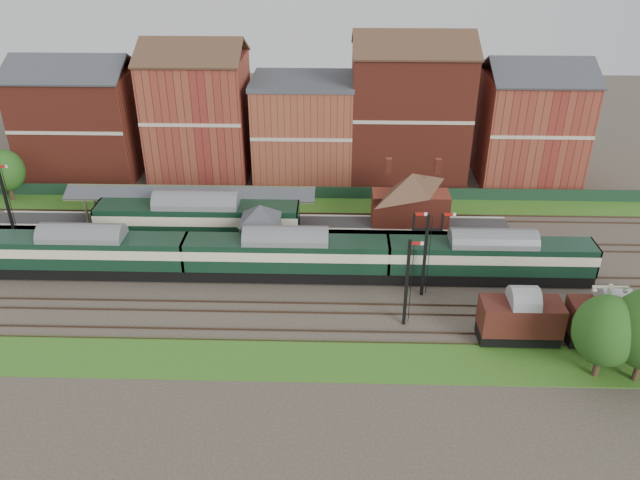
{
  "coord_description": "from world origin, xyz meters",
  "views": [
    {
      "loc": [
        4.19,
        -49.75,
        31.05
      ],
      "look_at": [
        2.73,
        2.0,
        3.0
      ],
      "focal_mm": 35.0,
      "sensor_mm": 36.0,
      "label": 1
    }
  ],
  "objects_px": {
    "signal_box": "(261,231)",
    "semaphore_bracket": "(426,250)",
    "goods_van_a": "(520,318)",
    "dmu_train": "(286,254)",
    "platform_railcar": "(198,220)"
  },
  "relations": [
    {
      "from": "platform_railcar",
      "to": "goods_van_a",
      "type": "relative_size",
      "value": 3.24
    },
    {
      "from": "platform_railcar",
      "to": "goods_van_a",
      "type": "height_order",
      "value": "platform_railcar"
    },
    {
      "from": "semaphore_bracket",
      "to": "platform_railcar",
      "type": "bearing_deg",
      "value": 157.58
    },
    {
      "from": "signal_box",
      "to": "goods_van_a",
      "type": "distance_m",
      "value": 25.1
    },
    {
      "from": "semaphore_bracket",
      "to": "platform_railcar",
      "type": "height_order",
      "value": "semaphore_bracket"
    },
    {
      "from": "goods_van_a",
      "to": "dmu_train",
      "type": "bearing_deg",
      "value": 154.89
    },
    {
      "from": "semaphore_bracket",
      "to": "dmu_train",
      "type": "distance_m",
      "value": 12.78
    },
    {
      "from": "dmu_train",
      "to": "platform_railcar",
      "type": "distance_m",
      "value": 11.48
    },
    {
      "from": "signal_box",
      "to": "goods_van_a",
      "type": "height_order",
      "value": "signal_box"
    },
    {
      "from": "platform_railcar",
      "to": "goods_van_a",
      "type": "distance_m",
      "value": 32.59
    },
    {
      "from": "semaphore_bracket",
      "to": "dmu_train",
      "type": "xyz_separation_m",
      "value": [
        -12.36,
        2.5,
        -2.11
      ]
    },
    {
      "from": "semaphore_bracket",
      "to": "platform_railcar",
      "type": "relative_size",
      "value": 0.4
    },
    {
      "from": "dmu_train",
      "to": "goods_van_a",
      "type": "bearing_deg",
      "value": -25.11
    },
    {
      "from": "signal_box",
      "to": "dmu_train",
      "type": "height_order",
      "value": "signal_box"
    },
    {
      "from": "signal_box",
      "to": "semaphore_bracket",
      "type": "bearing_deg",
      "value": -20.92
    }
  ]
}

